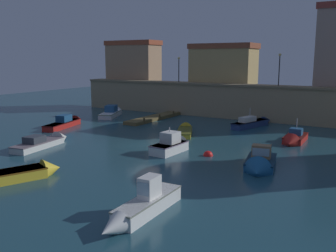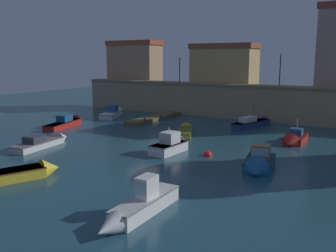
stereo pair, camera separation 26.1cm
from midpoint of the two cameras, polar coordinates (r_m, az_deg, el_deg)
ground_plane at (r=32.70m, az=-3.79°, el=-2.94°), size 103.35×103.35×0.00m
quay_wall at (r=48.34m, az=8.71°, el=3.85°), size 43.74×2.56×4.29m
old_town_backdrop at (r=50.40m, az=13.58°, el=10.52°), size 38.50×5.95×9.53m
pier_dock at (r=46.39m, az=-2.28°, el=1.25°), size 1.85×10.10×0.70m
quay_lamp_0 at (r=51.11m, az=1.51°, el=9.20°), size 0.32×0.32×3.34m
quay_lamp_1 at (r=45.99m, az=16.42°, el=8.96°), size 0.32×0.32×3.73m
moored_boat_0 at (r=35.20m, az=18.36°, el=-1.88°), size 1.74×4.66×2.55m
moored_boat_1 at (r=26.25m, az=13.45°, el=-5.66°), size 2.81×5.03×2.10m
moored_boat_2 at (r=34.10m, az=-18.27°, el=-2.26°), size 2.38×6.45×1.55m
moored_boat_4 at (r=18.22m, az=-4.50°, el=-12.13°), size 1.29×5.98×1.98m
moored_boat_5 at (r=43.19m, az=-15.28°, el=0.53°), size 3.15×7.12×1.68m
moored_boat_6 at (r=37.98m, az=2.42°, el=-0.64°), size 3.58×5.61×1.27m
moored_boat_7 at (r=25.39m, az=-21.17°, el=-6.68°), size 3.33×5.35×1.42m
moored_boat_8 at (r=50.00m, az=-8.55°, el=2.08°), size 4.13×6.71×1.93m
moored_boat_9 at (r=42.58m, az=12.71°, el=0.53°), size 2.88×6.97×2.33m
moored_boat_12 at (r=30.45m, az=0.56°, el=-2.84°), size 1.81×4.41×2.42m
mooring_buoy_0 at (r=29.34m, az=5.85°, el=-4.51°), size 0.77×0.77×0.77m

